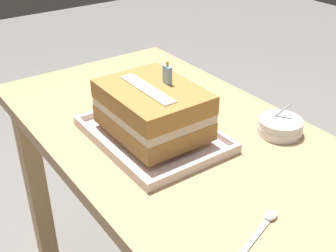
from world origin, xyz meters
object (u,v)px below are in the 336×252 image
Objects in this scene: birthday_cake at (153,109)px; foil_tray at (153,136)px; serving_spoon_near_tray at (265,224)px; bowl_stack at (280,126)px.

foil_tray is at bearing -90.00° from birthday_cake.
foil_tray reaches higher than serving_spoon_near_tray.
bowl_stack is 0.35m from serving_spoon_near_tray.
birthday_cake is at bearing 179.43° from serving_spoon_near_tray.
birthday_cake is 0.32m from bowl_stack.
foil_tray is at bearing 179.44° from serving_spoon_near_tray.
birthday_cake is 2.26× the size of bowl_stack.
foil_tray is 0.07m from birthday_cake.
foil_tray is at bearing -121.09° from bowl_stack.
foil_tray is 2.29× the size of serving_spoon_near_tray.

